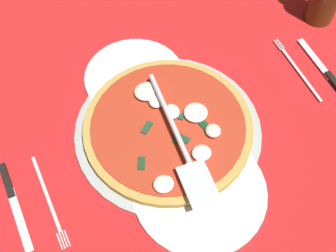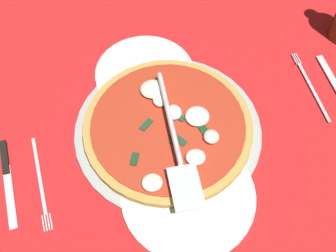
{
  "view_description": "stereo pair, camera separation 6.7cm",
  "coord_description": "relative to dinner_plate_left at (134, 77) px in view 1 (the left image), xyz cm",
  "views": [
    {
      "loc": [
        42.5,
        -14.41,
        69.2
      ],
      "look_at": [
        2.1,
        -1.48,
        2.09
      ],
      "focal_mm": 44.37,
      "sensor_mm": 36.0,
      "label": 1
    },
    {
      "loc": [
        44.02,
        -7.9,
        69.2
      ],
      "look_at": [
        2.1,
        -1.48,
        2.09
      ],
      "focal_mm": 44.37,
      "sensor_mm": 36.0,
      "label": 2
    }
  ],
  "objects": [
    {
      "name": "pizza",
      "position": [
        14.84,
        2.83,
        1.46
      ],
      "size": [
        32.54,
        32.54,
        3.18
      ],
      "color": "gold",
      "rests_on": "pizza_pan"
    },
    {
      "name": "dinner_plate_left",
      "position": [
        0.0,
        0.0,
        0.0
      ],
      "size": [
        21.04,
        21.04,
        1.0
      ],
      "primitive_type": "cylinder",
      "color": "white",
      "rests_on": "ground_plane"
    },
    {
      "name": "dinner_plate_right",
      "position": [
        28.76,
        4.46,
        0.0
      ],
      "size": [
        23.92,
        23.92,
        1.0
      ],
      "primitive_type": "cylinder",
      "color": "white",
      "rests_on": "ground_plane"
    },
    {
      "name": "place_setting_near",
      "position": [
        21.14,
        -24.8,
        -0.14
      ],
      "size": [
        19.87,
        14.84,
        1.4
      ],
      "rotation": [
        0.0,
        0.0,
        0.16
      ],
      "color": "white",
      "rests_on": "ground_plane"
    },
    {
      "name": "checker_pattern",
      "position": [
        12.74,
        4.21,
        -0.55
      ],
      "size": [
        107.84,
        107.84,
        0.1
      ],
      "color": "silver",
      "rests_on": "ground_plane"
    },
    {
      "name": "pizza_server",
      "position": [
        19.96,
        3.28,
        4.03
      ],
      "size": [
        28.95,
        5.58,
        1.0
      ],
      "rotation": [
        0.0,
        0.0,
        0.04
      ],
      "color": "silver",
      "rests_on": "pizza"
    },
    {
      "name": "pizza_pan",
      "position": [
        14.83,
        2.74,
        -0.01
      ],
      "size": [
        36.16,
        36.16,
        0.99
      ],
      "primitive_type": "cylinder",
      "color": "#ADB7B7",
      "rests_on": "ground_plane"
    },
    {
      "name": "ground_plane",
      "position": [
        12.74,
        4.21,
        -1.0
      ],
      "size": [
        107.84,
        107.84,
        0.8
      ],
      "primitive_type": "cube",
      "color": "red"
    },
    {
      "name": "place_setting_far",
      "position": [
        10.25,
        36.53,
        -0.15
      ],
      "size": [
        20.46,
        12.95,
        1.4
      ],
      "rotation": [
        0.0,
        0.0,
        3.22
      ],
      "color": "white",
      "rests_on": "ground_plane"
    }
  ]
}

